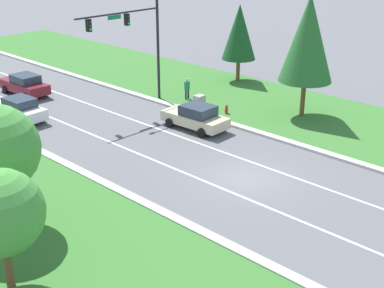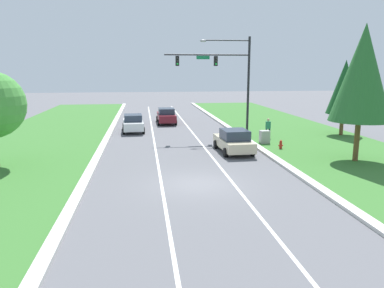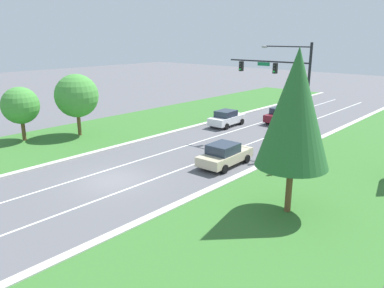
{
  "view_description": "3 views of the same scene",
  "coord_description": "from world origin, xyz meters",
  "px_view_note": "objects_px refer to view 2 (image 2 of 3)",
  "views": [
    {
      "loc": [
        -20.3,
        -15.44,
        12.31
      ],
      "look_at": [
        -0.47,
        3.49,
        1.08
      ],
      "focal_mm": 50.0,
      "sensor_mm": 36.0,
      "label": 1
    },
    {
      "loc": [
        -2.61,
        -17.78,
        5.62
      ],
      "look_at": [
        0.37,
        4.95,
        1.06
      ],
      "focal_mm": 35.0,
      "sensor_mm": 36.0,
      "label": 2
    },
    {
      "loc": [
        18.43,
        -13.07,
        8.75
      ],
      "look_at": [
        0.69,
        6.75,
        1.07
      ],
      "focal_mm": 35.0,
      "sensor_mm": 36.0,
      "label": 3
    }
  ],
  "objects_px": {
    "white_sedan": "(133,123)",
    "fire_hydrant": "(281,145)",
    "conifer_far_right_tree": "(344,87)",
    "burgundy_sedan": "(166,116)",
    "pedestrian": "(268,127)",
    "traffic_signal_mast": "(226,71)",
    "conifer_near_right_tree": "(363,73)",
    "utility_cabinet": "(265,137)",
    "champagne_sedan": "(234,141)"
  },
  "relations": [
    {
      "from": "champagne_sedan",
      "to": "conifer_near_right_tree",
      "type": "relative_size",
      "value": 0.55
    },
    {
      "from": "utility_cabinet",
      "to": "conifer_near_right_tree",
      "type": "height_order",
      "value": "conifer_near_right_tree"
    },
    {
      "from": "traffic_signal_mast",
      "to": "burgundy_sedan",
      "type": "xyz_separation_m",
      "value": [
        -4.51,
        8.41,
        -4.68
      ]
    },
    {
      "from": "utility_cabinet",
      "to": "fire_hydrant",
      "type": "xyz_separation_m",
      "value": [
        0.5,
        -2.13,
        -0.18
      ]
    },
    {
      "from": "champagne_sedan",
      "to": "conifer_near_right_tree",
      "type": "distance_m",
      "value": 9.03
    },
    {
      "from": "pedestrian",
      "to": "fire_hydrant",
      "type": "height_order",
      "value": "pedestrian"
    },
    {
      "from": "burgundy_sedan",
      "to": "fire_hydrant",
      "type": "xyz_separation_m",
      "value": [
        7.27,
        -14.47,
        -0.47
      ]
    },
    {
      "from": "white_sedan",
      "to": "conifer_far_right_tree",
      "type": "height_order",
      "value": "conifer_far_right_tree"
    },
    {
      "from": "utility_cabinet",
      "to": "conifer_far_right_tree",
      "type": "bearing_deg",
      "value": 19.65
    },
    {
      "from": "champagne_sedan",
      "to": "burgundy_sedan",
      "type": "distance_m",
      "value": 15.31
    },
    {
      "from": "traffic_signal_mast",
      "to": "burgundy_sedan",
      "type": "relative_size",
      "value": 1.77
    },
    {
      "from": "utility_cabinet",
      "to": "conifer_near_right_tree",
      "type": "bearing_deg",
      "value": -58.44
    },
    {
      "from": "champagne_sedan",
      "to": "white_sedan",
      "type": "xyz_separation_m",
      "value": [
        -7.1,
        9.79,
        0.01
      ]
    },
    {
      "from": "white_sedan",
      "to": "pedestrian",
      "type": "distance_m",
      "value": 12.25
    },
    {
      "from": "white_sedan",
      "to": "conifer_near_right_tree",
      "type": "bearing_deg",
      "value": -46.63
    },
    {
      "from": "white_sedan",
      "to": "utility_cabinet",
      "type": "xyz_separation_m",
      "value": [
        10.14,
        -7.29,
        -0.28
      ]
    },
    {
      "from": "champagne_sedan",
      "to": "white_sedan",
      "type": "distance_m",
      "value": 12.1
    },
    {
      "from": "conifer_far_right_tree",
      "to": "pedestrian",
      "type": "bearing_deg",
      "value": -175.25
    },
    {
      "from": "white_sedan",
      "to": "fire_hydrant",
      "type": "bearing_deg",
      "value": -44.12
    },
    {
      "from": "conifer_far_right_tree",
      "to": "fire_hydrant",
      "type": "bearing_deg",
      "value": -146.03
    },
    {
      "from": "white_sedan",
      "to": "conifer_far_right_tree",
      "type": "xyz_separation_m",
      "value": [
        17.93,
        -4.51,
        3.37
      ]
    },
    {
      "from": "utility_cabinet",
      "to": "burgundy_sedan",
      "type": "bearing_deg",
      "value": 118.73
    },
    {
      "from": "champagne_sedan",
      "to": "conifer_far_right_tree",
      "type": "bearing_deg",
      "value": 23.79
    },
    {
      "from": "traffic_signal_mast",
      "to": "fire_hydrant",
      "type": "xyz_separation_m",
      "value": [
        2.75,
        -6.06,
        -5.16
      ]
    },
    {
      "from": "burgundy_sedan",
      "to": "pedestrian",
      "type": "xyz_separation_m",
      "value": [
        7.78,
        -10.12,
        0.12
      ]
    },
    {
      "from": "fire_hydrant",
      "to": "conifer_far_right_tree",
      "type": "distance_m",
      "value": 9.59
    },
    {
      "from": "pedestrian",
      "to": "conifer_near_right_tree",
      "type": "bearing_deg",
      "value": 108.54
    },
    {
      "from": "pedestrian",
      "to": "champagne_sedan",
      "type": "bearing_deg",
      "value": 49.61
    },
    {
      "from": "conifer_far_right_tree",
      "to": "champagne_sedan",
      "type": "bearing_deg",
      "value": -153.97
    },
    {
      "from": "traffic_signal_mast",
      "to": "pedestrian",
      "type": "distance_m",
      "value": 5.87
    },
    {
      "from": "traffic_signal_mast",
      "to": "white_sedan",
      "type": "relative_size",
      "value": 1.84
    },
    {
      "from": "conifer_far_right_tree",
      "to": "conifer_near_right_tree",
      "type": "bearing_deg",
      "value": -114.0
    },
    {
      "from": "white_sedan",
      "to": "conifer_far_right_tree",
      "type": "relative_size",
      "value": 0.7
    },
    {
      "from": "burgundy_sedan",
      "to": "conifer_far_right_tree",
      "type": "xyz_separation_m",
      "value": [
        14.55,
        -9.56,
        3.36
      ]
    },
    {
      "from": "fire_hydrant",
      "to": "conifer_far_right_tree",
      "type": "height_order",
      "value": "conifer_far_right_tree"
    },
    {
      "from": "white_sedan",
      "to": "burgundy_sedan",
      "type": "xyz_separation_m",
      "value": [
        3.37,
        5.06,
        0.01
      ]
    },
    {
      "from": "conifer_near_right_tree",
      "to": "conifer_far_right_tree",
      "type": "bearing_deg",
      "value": 66.0
    },
    {
      "from": "fire_hydrant",
      "to": "champagne_sedan",
      "type": "bearing_deg",
      "value": -173.9
    },
    {
      "from": "traffic_signal_mast",
      "to": "burgundy_sedan",
      "type": "bearing_deg",
      "value": 118.21
    },
    {
      "from": "traffic_signal_mast",
      "to": "conifer_near_right_tree",
      "type": "distance_m",
      "value": 11.79
    },
    {
      "from": "fire_hydrant",
      "to": "conifer_near_right_tree",
      "type": "bearing_deg",
      "value": -50.88
    },
    {
      "from": "utility_cabinet",
      "to": "champagne_sedan",
      "type": "bearing_deg",
      "value": -140.46
    },
    {
      "from": "burgundy_sedan",
      "to": "pedestrian",
      "type": "relative_size",
      "value": 2.79
    },
    {
      "from": "champagne_sedan",
      "to": "fire_hydrant",
      "type": "xyz_separation_m",
      "value": [
        3.54,
        0.38,
        -0.45
      ]
    },
    {
      "from": "traffic_signal_mast",
      "to": "white_sedan",
      "type": "xyz_separation_m",
      "value": [
        -7.88,
        3.35,
        -4.69
      ]
    },
    {
      "from": "white_sedan",
      "to": "utility_cabinet",
      "type": "bearing_deg",
      "value": -38.32
    },
    {
      "from": "utility_cabinet",
      "to": "fire_hydrant",
      "type": "relative_size",
      "value": 1.5
    },
    {
      "from": "burgundy_sedan",
      "to": "pedestrian",
      "type": "bearing_deg",
      "value": -53.05
    },
    {
      "from": "conifer_far_right_tree",
      "to": "traffic_signal_mast",
      "type": "bearing_deg",
      "value": 173.46
    },
    {
      "from": "white_sedan",
      "to": "conifer_near_right_tree",
      "type": "distance_m",
      "value": 19.92
    }
  ]
}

